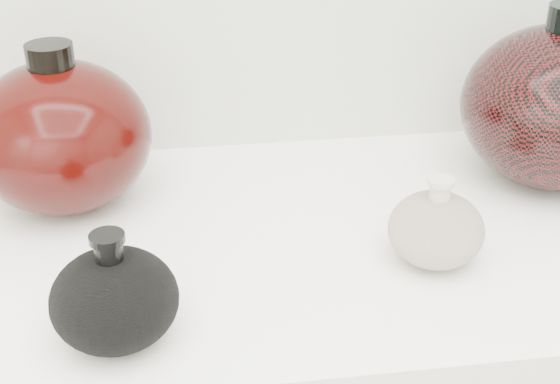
{
  "coord_description": "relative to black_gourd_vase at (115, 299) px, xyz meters",
  "views": [
    {
      "loc": [
        -0.12,
        0.18,
        1.38
      ],
      "look_at": [
        -0.02,
        0.92,
        0.97
      ],
      "focal_mm": 50.0,
      "sensor_mm": 36.0,
      "label": 1
    }
  ],
  "objects": [
    {
      "name": "black_gourd_vase",
      "position": [
        0.0,
        0.0,
        0.0
      ],
      "size": [
        0.13,
        0.13,
        0.12
      ],
      "color": "black",
      "rests_on": "display_counter"
    },
    {
      "name": "cream_gourd_vase",
      "position": [
        0.34,
        0.09,
        -0.01
      ],
      "size": [
        0.12,
        0.12,
        0.1
      ],
      "color": "beige",
      "rests_on": "display_counter"
    },
    {
      "name": "left_round_pot",
      "position": [
        -0.07,
        0.28,
        0.04
      ],
      "size": [
        0.25,
        0.25,
        0.21
      ],
      "color": "black",
      "rests_on": "display_counter"
    },
    {
      "name": "right_round_pot",
      "position": [
        0.55,
        0.26,
        0.06
      ],
      "size": [
        0.32,
        0.32,
        0.23
      ],
      "color": "black",
      "rests_on": "display_counter"
    }
  ]
}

